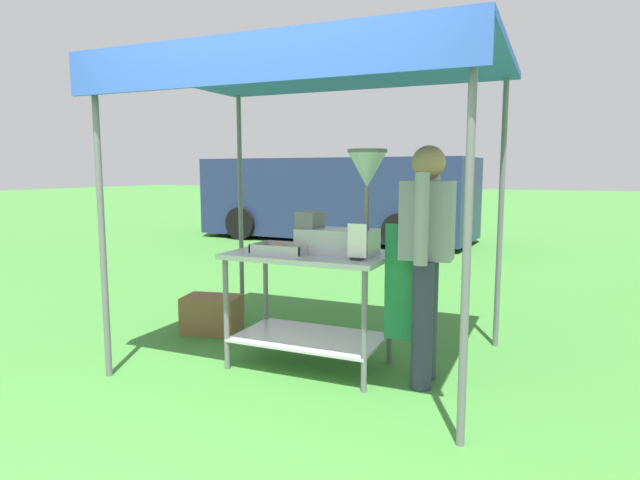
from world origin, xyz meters
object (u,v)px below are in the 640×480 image
(stall_canopy, at_px, (314,76))
(supply_crate, at_px, (212,314))
(donut_tray, at_px, (282,250))
(vendor, at_px, (426,253))
(donut_cart, at_px, (309,285))
(menu_sign, at_px, (357,245))
(donut_fryer, at_px, (346,214))
(van_navy, at_px, (335,198))

(stall_canopy, relative_size, supply_crate, 4.84)
(donut_tray, bearing_deg, vendor, 7.26)
(donut_cart, distance_m, vendor, 0.89)
(donut_cart, bearing_deg, menu_sign, -20.75)
(donut_fryer, bearing_deg, supply_crate, 164.93)
(menu_sign, bearing_deg, vendor, 23.50)
(vendor, relative_size, supply_crate, 2.94)
(donut_tray, bearing_deg, donut_cart, 32.85)
(donut_tray, distance_m, donut_fryer, 0.53)
(donut_tray, height_order, donut_fryer, donut_fryer)
(donut_tray, height_order, van_navy, van_navy)
(stall_canopy, bearing_deg, van_navy, 110.79)
(donut_cart, distance_m, donut_fryer, 0.59)
(stall_canopy, xyz_separation_m, supply_crate, (-1.16, 0.32, -1.95))
(menu_sign, bearing_deg, donut_fryer, 128.27)
(donut_fryer, xyz_separation_m, van_navy, (-2.89, 6.98, -0.26))
(supply_crate, distance_m, van_navy, 6.79)
(donut_fryer, distance_m, vendor, 0.62)
(menu_sign, height_order, vendor, vendor)
(donut_fryer, relative_size, van_navy, 0.13)
(donut_tray, distance_m, van_navy, 7.53)
(menu_sign, xyz_separation_m, van_navy, (-3.05, 7.17, -0.08))
(stall_canopy, bearing_deg, supply_crate, 164.46)
(donut_tray, xyz_separation_m, donut_fryer, (0.44, 0.14, 0.27))
(menu_sign, bearing_deg, stall_canopy, 148.56)
(donut_cart, height_order, supply_crate, donut_cart)
(stall_canopy, bearing_deg, donut_tray, -128.90)
(donut_fryer, relative_size, supply_crate, 1.35)
(donut_fryer, bearing_deg, donut_tray, -161.68)
(donut_cart, bearing_deg, vendor, 1.43)
(donut_cart, distance_m, menu_sign, 0.57)
(donut_fryer, height_order, supply_crate, donut_fryer)
(donut_cart, height_order, menu_sign, menu_sign)
(donut_cart, xyz_separation_m, menu_sign, (0.43, -0.16, 0.34))
(vendor, bearing_deg, donut_cart, -178.57)
(menu_sign, relative_size, vendor, 0.15)
(donut_cart, xyz_separation_m, donut_fryer, (0.27, 0.04, 0.53))
(donut_tray, relative_size, menu_sign, 1.66)
(stall_canopy, relative_size, donut_tray, 6.56)
(stall_canopy, distance_m, donut_cart, 1.51)
(donut_cart, relative_size, donut_tray, 2.87)
(supply_crate, bearing_deg, donut_tray, -28.11)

